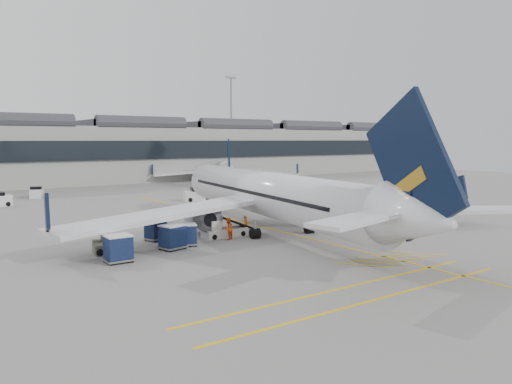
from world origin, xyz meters
TOP-DOWN VIEW (x-y plane):
  - ground at (0.00, 0.00)m, footprint 220.00×220.00m
  - terminal at (0.00, 71.93)m, footprint 200.00×20.45m
  - light_masts at (-1.67, 86.00)m, footprint 113.00×0.60m
  - apron_markings at (10.00, 10.00)m, footprint 0.25×60.00m
  - airliner_main at (9.19, 6.29)m, footprint 39.31×43.27m
  - airliner_far at (35.41, 57.23)m, footprint 26.57×29.31m
  - belt_loader at (4.35, 7.04)m, footprint 4.78×1.68m
  - baggage_cart_a at (-0.07, 5.52)m, footprint 2.06×1.88m
  - baggage_cart_b at (-1.17, 9.01)m, footprint 1.95×1.78m
  - baggage_cart_c at (-1.54, 4.95)m, footprint 2.17×1.94m
  - baggage_cart_d at (-6.43, 3.33)m, footprint 1.84×1.52m
  - ramp_agent_a at (6.54, 6.76)m, footprint 0.74×0.66m
  - ramp_agent_b at (4.00, 5.69)m, footprint 1.15×1.07m
  - pushback_tug at (-5.95, 6.50)m, footprint 2.54×1.75m
  - safety_cone_nose at (11.92, 24.92)m, footprint 0.32×0.32m
  - safety_cone_engine at (13.71, 9.01)m, footprint 0.32×0.32m
  - service_van_mid at (-2.71, 48.22)m, footprint 2.53×3.59m
  - service_van_right at (14.74, 30.99)m, footprint 3.99×2.74m

SIDE VIEW (x-z plane):
  - ground at x=0.00m, z-range 0.00..0.00m
  - apron_markings at x=10.00m, z-range 0.00..0.01m
  - safety_cone_nose at x=11.92m, z-range 0.00..0.44m
  - safety_cone_engine at x=13.71m, z-range 0.00..0.45m
  - belt_loader at x=4.35m, z-range -0.41..1.55m
  - pushback_tug at x=-5.95m, z-range -0.07..1.26m
  - service_van_mid at x=-2.71m, z-range -0.09..1.58m
  - service_van_right at x=14.74m, z-range -0.10..1.77m
  - ramp_agent_a at x=6.54m, z-range 0.00..1.69m
  - baggage_cart_b at x=-1.17m, z-range 0.06..1.75m
  - ramp_agent_b at x=4.00m, z-range 0.00..1.91m
  - baggage_cart_a at x=-0.07m, z-range 0.06..1.84m
  - baggage_cart_d at x=-6.43m, z-range 0.07..2.00m
  - baggage_cart_c at x=-1.54m, z-range 0.07..2.01m
  - airliner_far at x=35.41m, z-range -1.78..6.86m
  - airliner_main at x=9.19m, z-range -2.38..9.18m
  - terminal at x=0.00m, z-range -0.06..12.34m
  - light_masts at x=-1.67m, z-range 1.77..27.22m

